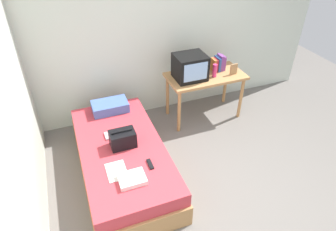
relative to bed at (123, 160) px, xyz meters
name	(u,v)px	position (x,y,z in m)	size (l,w,h in m)	color
ground_plane	(220,191)	(1.01, -0.70, -0.23)	(8.00, 8.00, 0.00)	slate
wall_back	(162,31)	(1.01, 1.30, 1.07)	(5.20, 0.10, 2.60)	silver
wall_left	(3,151)	(-0.99, -0.70, 1.07)	(0.10, 4.10, 2.60)	silver
bed	(123,160)	(0.00, 0.00, 0.00)	(1.00, 2.00, 0.46)	#B27F4C
desk	(205,80)	(1.50, 0.79, 0.41)	(1.16, 0.60, 0.73)	#B27F4C
tv	(190,67)	(1.24, 0.79, 0.69)	(0.44, 0.39, 0.36)	black
water_bottle	(215,71)	(1.60, 0.70, 0.60)	(0.06, 0.06, 0.20)	#E53372
book_row	(218,63)	(1.75, 0.87, 0.61)	(0.19, 0.17, 0.24)	#CC7233
picture_frame	(234,69)	(1.90, 0.67, 0.59)	(0.11, 0.02, 0.17)	#9E754C
pillow	(110,106)	(0.04, 0.78, 0.30)	(0.49, 0.30, 0.13)	#4766AD
handbag	(123,139)	(0.03, 0.00, 0.33)	(0.30, 0.20, 0.23)	black
magazine	(117,171)	(-0.14, -0.39, 0.24)	(0.21, 0.29, 0.01)	white
remote_dark	(150,164)	(0.23, -0.43, 0.24)	(0.04, 0.16, 0.02)	black
remote_silver	(107,136)	(-0.13, 0.22, 0.24)	(0.04, 0.14, 0.02)	#B7B7BC
folded_towel	(132,179)	(-0.02, -0.58, 0.26)	(0.28, 0.22, 0.06)	white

